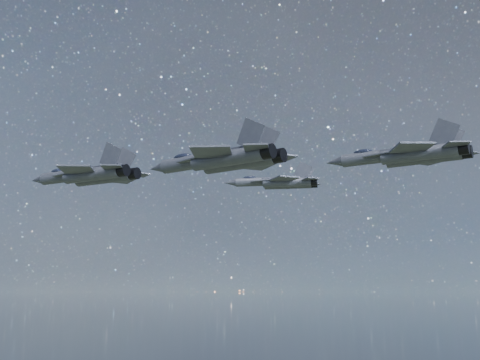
# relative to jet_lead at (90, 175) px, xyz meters

# --- Properties ---
(jet_lead) EXTENTS (19.52, 13.25, 4.91)m
(jet_lead) POSITION_rel_jet_lead_xyz_m (0.00, 0.00, 0.00)
(jet_lead) COLOR #3A3D49
(jet_left) EXTENTS (15.74, 11.11, 3.99)m
(jet_left) POSITION_rel_jet_lead_xyz_m (22.80, 19.33, 1.59)
(jet_left) COLOR #3A3D49
(jet_right) EXTENTS (17.66, 11.71, 4.50)m
(jet_right) POSITION_rel_jet_lead_xyz_m (22.39, -13.28, -2.17)
(jet_right) COLOR #3A3D49
(jet_slot) EXTENTS (17.69, 11.90, 4.47)m
(jet_slot) POSITION_rel_jet_lead_xyz_m (41.47, -2.20, -0.14)
(jet_slot) COLOR #3A3D49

